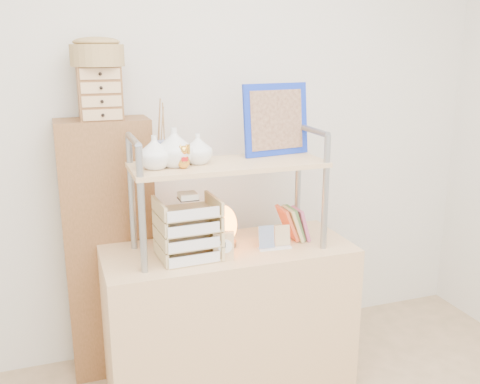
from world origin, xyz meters
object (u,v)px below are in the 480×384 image
Objects in this scene: desk at (229,318)px; salt_lamp at (224,226)px; letter_tray at (189,232)px; cabinet at (110,249)px.

salt_lamp is at bearing 106.67° from desk.
desk is 0.54m from letter_tray.
desk is 3.86× the size of letter_tray.
letter_tray reaches higher than desk.
cabinet is 0.57m from letter_tray.
letter_tray is at bearing -154.98° from salt_lamp.
desk is 0.48m from salt_lamp.
letter_tray is at bearing -164.34° from desk.
salt_lamp is at bearing -33.30° from cabinet.
salt_lamp is (0.20, 0.09, -0.02)m from letter_tray.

